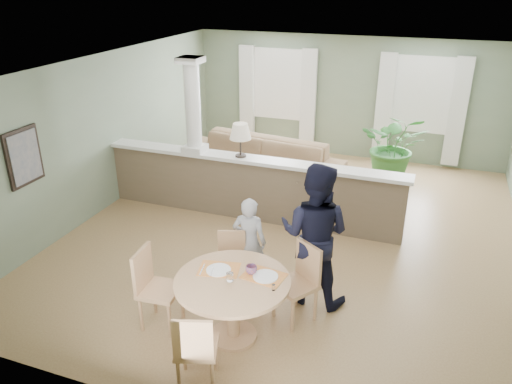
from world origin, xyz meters
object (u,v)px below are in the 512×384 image
at_px(child_person, 249,242).
at_px(chair_far_boy, 231,260).
at_px(sofa, 256,166).
at_px(chair_near, 195,347).
at_px(houseplant, 394,146).
at_px(chair_far_man, 300,279).
at_px(chair_side, 153,284).
at_px(man_person, 314,234).
at_px(dining_table, 233,292).

bearing_deg(child_person, chair_far_boy, 51.45).
height_order(sofa, chair_near, sofa).
distance_m(houseplant, chair_far_man, 5.03).
distance_m(chair_far_boy, chair_far_man, 1.02).
bearing_deg(chair_side, chair_far_boy, -36.86).
relative_size(chair_far_man, chair_near, 1.05).
bearing_deg(sofa, houseplant, 38.00).
distance_m(chair_near, man_person, 2.10).
bearing_deg(chair_far_boy, man_person, -8.41).
height_order(houseplant, man_person, man_person).
xyz_separation_m(chair_far_boy, man_person, (1.05, 0.21, 0.48)).
bearing_deg(chair_far_man, sofa, 151.91).
bearing_deg(chair_near, houseplant, -119.17).
relative_size(chair_near, man_person, 0.49).
distance_m(sofa, chair_side, 4.29).
bearing_deg(chair_near, chair_far_boy, -97.40).
relative_size(houseplant, man_person, 0.76).
bearing_deg(chair_far_man, chair_side, -121.27).
distance_m(chair_far_boy, chair_side, 1.13).
relative_size(houseplant, child_person, 1.11).
bearing_deg(chair_side, chair_far_man, -70.04).
distance_m(sofa, child_person, 3.27).
bearing_deg(chair_side, houseplant, -25.54).
xyz_separation_m(chair_far_boy, chair_far_man, (1.00, -0.22, 0.07)).
height_order(houseplant, dining_table, houseplant).
bearing_deg(chair_far_boy, chair_far_man, -31.98).
bearing_deg(man_person, chair_far_boy, 15.79).
relative_size(chair_far_man, man_person, 0.52).
distance_m(sofa, chair_far_man, 4.02).
height_order(chair_side, child_person, child_person).
height_order(chair_far_man, man_person, man_person).
bearing_deg(child_person, chair_side, 53.17).
bearing_deg(chair_side, chair_near, -134.05).
relative_size(dining_table, chair_near, 1.41).
bearing_deg(chair_far_man, houseplant, 117.41).
xyz_separation_m(sofa, child_person, (1.04, -3.09, 0.16)).
bearing_deg(man_person, chair_far_man, 87.99).
bearing_deg(chair_near, chair_far_man, -132.36).
distance_m(chair_far_man, child_person, 0.96).
bearing_deg(man_person, child_person, 2.58).
xyz_separation_m(chair_near, chair_side, (-0.93, 0.76, 0.04)).
xyz_separation_m(chair_side, child_person, (0.76, 1.19, 0.09)).
height_order(chair_near, child_person, child_person).
xyz_separation_m(dining_table, chair_side, (-0.99, -0.09, -0.08)).
distance_m(houseplant, dining_table, 5.76).
height_order(chair_side, man_person, man_person).
relative_size(chair_far_man, child_person, 0.77).
height_order(chair_near, man_person, man_person).
height_order(sofa, child_person, child_person).
height_order(dining_table, chair_far_boy, dining_table).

